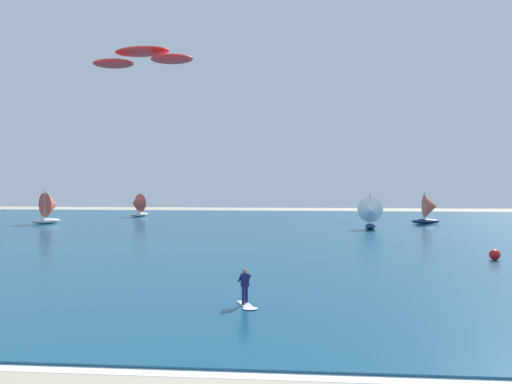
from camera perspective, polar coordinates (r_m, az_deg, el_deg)
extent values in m
cube|color=navy|center=(61.47, 3.04, -4.28)|extent=(160.00, 90.00, 0.10)
cube|color=white|center=(17.48, 5.36, -18.24)|extent=(68.93, 1.87, 0.01)
cube|color=white|center=(25.45, -1.19, -11.77)|extent=(0.91, 1.47, 0.05)
cylinder|color=#19194C|center=(25.16, -1.35, -10.93)|extent=(0.14, 0.14, 0.80)
cylinder|color=#19194C|center=(25.56, -1.02, -10.74)|extent=(0.14, 0.14, 0.80)
cube|color=#19194C|center=(25.22, -1.19, -9.28)|extent=(0.41, 0.33, 0.60)
sphere|color=#9E7051|center=(25.15, -1.19, -8.36)|extent=(0.22, 0.22, 0.22)
cylinder|color=#19194C|center=(25.24, -1.72, -9.16)|extent=(0.26, 0.50, 0.39)
cylinder|color=#19194C|center=(25.35, -0.74, -9.11)|extent=(0.26, 0.50, 0.39)
ellipsoid|color=white|center=(24.55, -0.63, -12.21)|extent=(0.87, 0.81, 0.08)
ellipsoid|color=red|center=(29.07, -11.97, 14.32)|extent=(3.32, 2.42, 0.35)
ellipsoid|color=red|center=(29.82, -14.86, 12.98)|extent=(2.54, 2.24, 0.35)
ellipsoid|color=red|center=(28.17, -8.90, 13.72)|extent=(2.54, 2.24, 0.35)
ellipsoid|color=white|center=(90.22, -12.22, -2.35)|extent=(2.96, 3.60, 0.66)
cylinder|color=silver|center=(90.23, -12.15, -1.02)|extent=(0.11, 0.11, 3.52)
cone|color=#D84C3F|center=(89.75, -12.53, -1.14)|extent=(3.32, 2.92, 2.96)
ellipsoid|color=navy|center=(76.30, 17.48, -2.98)|extent=(3.73, 1.33, 0.70)
cylinder|color=silver|center=(76.13, 17.36, -1.33)|extent=(0.12, 0.12, 3.71)
cone|color=#D84C3F|center=(76.33, 17.96, -1.47)|extent=(1.67, 3.14, 3.12)
ellipsoid|color=navy|center=(66.68, 11.98, -3.54)|extent=(1.43, 3.69, 0.68)
cylinder|color=silver|center=(66.71, 11.98, -1.68)|extent=(0.11, 0.11, 3.64)
cone|color=white|center=(65.93, 12.03, -1.87)|extent=(3.13, 1.74, 3.05)
ellipsoid|color=white|center=(78.42, -21.29, -2.88)|extent=(3.44, 4.09, 0.75)
cylinder|color=silver|center=(78.20, -21.43, -1.13)|extent=(0.13, 0.13, 4.02)
cone|color=#D84C3F|center=(78.63, -20.86, -1.27)|extent=(3.78, 3.38, 3.38)
sphere|color=red|center=(43.03, 23.92, -6.08)|extent=(0.79, 0.79, 0.79)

